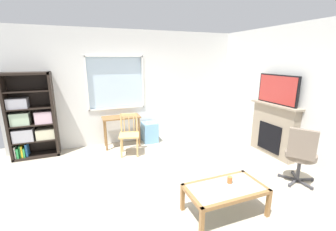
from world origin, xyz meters
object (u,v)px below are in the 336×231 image
bookshelf (31,120)px  plastic_drawer_unit (150,132)px  fireplace (273,129)px  tv (278,90)px  office_chair (301,153)px  wooden_chair (129,134)px  coffee_table (225,191)px  desk_under_window (121,122)px  sippy_cup (230,180)px

bookshelf → plastic_drawer_unit: 2.62m
fireplace → tv: bearing=-180.0°
tv → office_chair: (-0.51, -1.09, -0.89)m
wooden_chair → coffee_table: (0.80, -2.43, -0.12)m
desk_under_window → fireplace: 3.43m
coffee_table → desk_under_window: bearing=106.5°
tv → office_chair: bearing=-114.9°
desk_under_window → wooden_chair: (0.07, -0.52, -0.13)m
bookshelf → coffee_table: (2.73, -3.05, -0.47)m
plastic_drawer_unit → fireplace: bearing=-36.9°
office_chair → bookshelf: bearing=146.4°
desk_under_window → tv: 3.51m
bookshelf → office_chair: 5.20m
tv → office_chair: 1.49m
desk_under_window → fireplace: fireplace is taller
desk_under_window → tv: (2.97, -1.67, 0.85)m
sippy_cup → office_chair: bearing=4.2°
tv → coffee_table: 2.69m
fireplace → office_chair: size_ratio=1.18×
bookshelf → desk_under_window: bookshelf is taller
wooden_chair → desk_under_window: bearing=98.1°
bookshelf → sippy_cup: bearing=-46.3°
plastic_drawer_unit → coffee_table: plastic_drawer_unit is taller
bookshelf → sippy_cup: size_ratio=20.01×
wooden_chair → tv: size_ratio=0.92×
tv → coffee_table: tv is taller
coffee_table → sippy_cup: bearing=31.4°
wooden_chair → office_chair: (2.39, -2.25, 0.09)m
desk_under_window → tv: size_ratio=0.90×
plastic_drawer_unit → sippy_cup: plastic_drawer_unit is taller
coffee_table → office_chair: bearing=6.5°
plastic_drawer_unit → tv: 3.09m
bookshelf → fireplace: 5.17m
plastic_drawer_unit → tv: (2.27, -1.72, 1.19)m
coffee_table → fireplace: bearing=31.0°
plastic_drawer_unit → sippy_cup: 2.94m
desk_under_window → wooden_chair: size_ratio=0.97×
desk_under_window → wooden_chair: wooden_chair is taller
fireplace → sippy_cup: (-2.00, -1.20, -0.13)m
coffee_table → bookshelf: bearing=131.8°
plastic_drawer_unit → coffee_table: bearing=-86.8°
desk_under_window → plastic_drawer_unit: size_ratio=1.75×
wooden_chair → office_chair: office_chair is taller
sippy_cup → wooden_chair: bearing=111.3°
bookshelf → wooden_chair: (1.93, -0.63, -0.35)m
bookshelf → office_chair: bearing=-33.6°
desk_under_window → plastic_drawer_unit: (0.70, 0.05, -0.35)m
desk_under_window → office_chair: office_chair is taller
plastic_drawer_unit → office_chair: office_chair is taller
desk_under_window → sippy_cup: desk_under_window is taller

